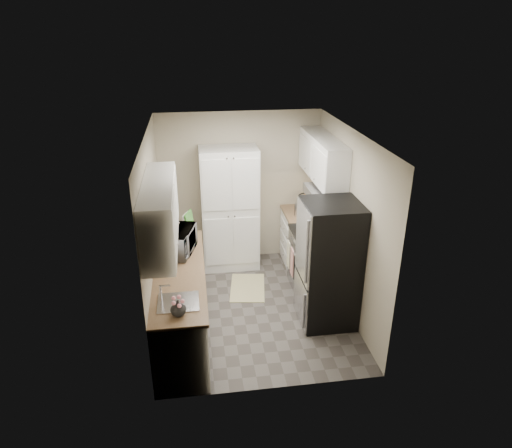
% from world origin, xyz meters
% --- Properties ---
extents(ground, '(3.20, 3.20, 0.00)m').
position_xyz_m(ground, '(0.00, 0.00, 0.00)').
color(ground, '#56514C').
rests_on(ground, ground).
extents(room_shell, '(2.64, 3.24, 2.52)m').
position_xyz_m(room_shell, '(-0.02, -0.01, 1.63)').
color(room_shell, beige).
rests_on(room_shell, ground).
extents(pantry_cabinet, '(0.90, 0.55, 2.00)m').
position_xyz_m(pantry_cabinet, '(-0.20, 1.32, 1.00)').
color(pantry_cabinet, white).
rests_on(pantry_cabinet, ground).
extents(base_cabinet_left, '(0.60, 2.30, 0.88)m').
position_xyz_m(base_cabinet_left, '(-0.99, -0.43, 0.44)').
color(base_cabinet_left, white).
rests_on(base_cabinet_left, ground).
extents(countertop_left, '(0.63, 2.33, 0.04)m').
position_xyz_m(countertop_left, '(-0.99, -0.43, 0.90)').
color(countertop_left, '#846647').
rests_on(countertop_left, base_cabinet_left).
extents(base_cabinet_right, '(0.60, 0.80, 0.88)m').
position_xyz_m(base_cabinet_right, '(0.99, 1.19, 0.44)').
color(base_cabinet_right, white).
rests_on(base_cabinet_right, ground).
extents(countertop_right, '(0.63, 0.83, 0.04)m').
position_xyz_m(countertop_right, '(0.99, 1.19, 0.90)').
color(countertop_right, '#846647').
rests_on(countertop_right, base_cabinet_right).
extents(electric_range, '(0.71, 0.78, 1.13)m').
position_xyz_m(electric_range, '(0.97, 0.39, 0.48)').
color(electric_range, '#B7B7BC').
rests_on(electric_range, ground).
extents(refrigerator, '(0.70, 0.72, 1.70)m').
position_xyz_m(refrigerator, '(0.94, -0.41, 0.85)').
color(refrigerator, '#B7B7BC').
rests_on(refrigerator, ground).
extents(microwave, '(0.55, 0.69, 0.33)m').
position_xyz_m(microwave, '(-1.01, 0.07, 1.09)').
color(microwave, silver).
rests_on(microwave, countertop_left).
extents(wine_bottle, '(0.07, 0.07, 0.27)m').
position_xyz_m(wine_bottle, '(-0.99, 0.46, 1.06)').
color(wine_bottle, black).
rests_on(wine_bottle, countertop_left).
extents(flower_vase, '(0.21, 0.21, 0.17)m').
position_xyz_m(flower_vase, '(-0.98, -1.37, 1.01)').
color(flower_vase, silver).
rests_on(flower_vase, countertop_left).
extents(cutting_board, '(0.11, 0.24, 0.32)m').
position_xyz_m(cutting_board, '(-0.84, 0.70, 1.08)').
color(cutting_board, '#419132').
rests_on(cutting_board, countertop_left).
extents(toaster_oven, '(0.42, 0.47, 0.22)m').
position_xyz_m(toaster_oven, '(1.01, 1.17, 1.03)').
color(toaster_oven, silver).
rests_on(toaster_oven, countertop_right).
extents(fruit_basket, '(0.32, 0.32, 0.12)m').
position_xyz_m(fruit_basket, '(1.03, 1.16, 1.20)').
color(fruit_basket, '#FF6B00').
rests_on(fruit_basket, toaster_oven).
extents(kitchen_mat, '(0.63, 0.88, 0.01)m').
position_xyz_m(kitchen_mat, '(-0.02, 0.52, 0.01)').
color(kitchen_mat, beige).
rests_on(kitchen_mat, ground).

